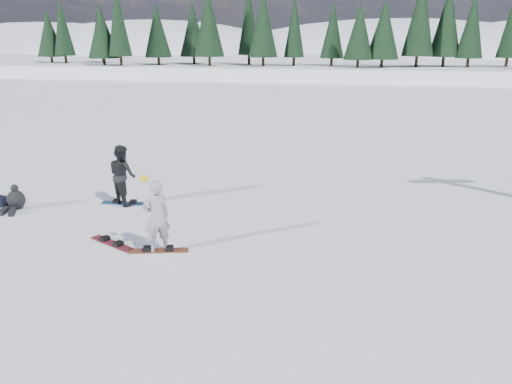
# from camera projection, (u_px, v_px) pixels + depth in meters

# --- Properties ---
(ground) EXTENTS (420.00, 420.00, 0.00)m
(ground) POSITION_uv_depth(u_px,v_px,m) (115.00, 242.00, 13.04)
(ground) COLOR white
(ground) RESTS_ON ground
(alpine_backdrop) EXTENTS (412.50, 227.00, 53.20)m
(alpine_backdrop) POSITION_uv_depth(u_px,v_px,m) (311.00, 87.00, 196.49)
(alpine_backdrop) COLOR white
(alpine_backdrop) RESTS_ON ground
(snowboarder_woman) EXTENTS (0.80, 0.77, 2.00)m
(snowboarder_woman) POSITION_uv_depth(u_px,v_px,m) (156.00, 216.00, 12.18)
(snowboarder_woman) COLOR #9FA0A4
(snowboarder_woman) RESTS_ON ground
(snowboarder_man) EXTENTS (1.18, 1.13, 1.92)m
(snowboarder_man) POSITION_uv_depth(u_px,v_px,m) (123.00, 175.00, 15.73)
(snowboarder_man) COLOR black
(snowboarder_man) RESTS_ON ground
(seated_rider) EXTENTS (0.70, 1.03, 0.80)m
(seated_rider) POSITION_uv_depth(u_px,v_px,m) (15.00, 200.00, 15.37)
(seated_rider) COLOR black
(seated_rider) RESTS_ON ground
(gear_bag) EXTENTS (0.51, 0.39, 0.30)m
(gear_bag) POSITION_uv_depth(u_px,v_px,m) (1.00, 201.00, 15.78)
(gear_bag) COLOR black
(gear_bag) RESTS_ON ground
(snowboard_woman) EXTENTS (1.52, 0.64, 0.03)m
(snowboard_woman) POSITION_uv_depth(u_px,v_px,m) (158.00, 251.00, 12.45)
(snowboard_woman) COLOR #9C4422
(snowboard_woman) RESTS_ON ground
(snowboard_man) EXTENTS (1.52, 0.40, 0.03)m
(snowboard_man) POSITION_uv_depth(u_px,v_px,m) (125.00, 203.00, 16.01)
(snowboard_man) COLOR #1B5497
(snowboard_man) RESTS_ON ground
(snowboard_loose_b) EXTENTS (1.47, 0.93, 0.03)m
(snowboard_loose_b) POSITION_uv_depth(u_px,v_px,m) (112.00, 243.00, 12.91)
(snowboard_loose_b) COLOR maroon
(snowboard_loose_b) RESTS_ON ground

